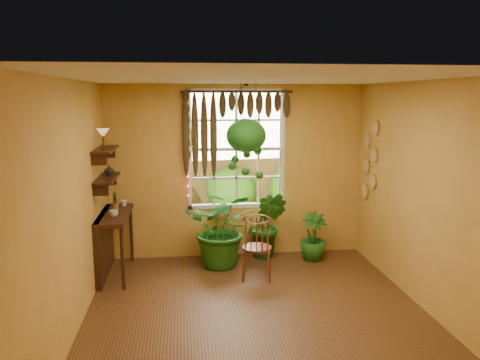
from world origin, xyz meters
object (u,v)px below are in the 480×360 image
object	(u,v)px
potted_plant_mid	(267,225)
hanging_basket	(246,140)
counter_ledge	(107,237)
potted_plant_left	(223,228)
windsor_chair	(257,256)

from	to	relation	value
potted_plant_mid	hanging_basket	distance (m)	1.38
counter_ledge	potted_plant_mid	size ratio (longest dim) A/B	1.13
potted_plant_mid	potted_plant_left	bearing A→B (deg)	-157.93
counter_ledge	potted_plant_left	distance (m)	1.66
potted_plant_mid	hanging_basket	xyz separation A→B (m)	(-0.34, -0.05, 1.33)
windsor_chair	hanging_basket	distance (m)	1.74
windsor_chair	potted_plant_mid	bearing A→B (deg)	81.32
counter_ledge	potted_plant_left	world-z (taller)	potted_plant_left
windsor_chair	hanging_basket	xyz separation A→B (m)	(-0.05, 0.79, 1.55)
potted_plant_left	potted_plant_mid	size ratio (longest dim) A/B	1.09
potted_plant_left	hanging_basket	bearing A→B (deg)	33.03
counter_ledge	potted_plant_left	bearing A→B (deg)	5.62
hanging_basket	potted_plant_mid	bearing A→B (deg)	7.77
potted_plant_left	counter_ledge	bearing A→B (deg)	-174.38
potted_plant_left	hanging_basket	size ratio (longest dim) A/B	0.81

